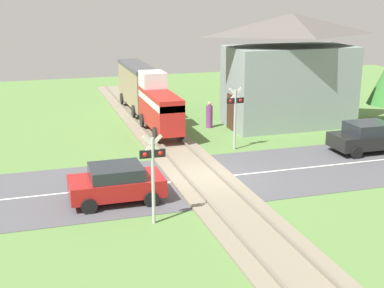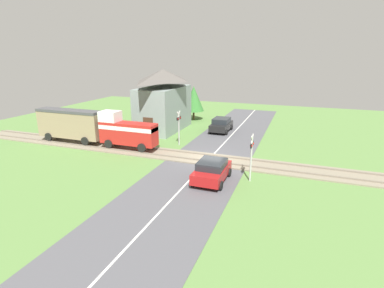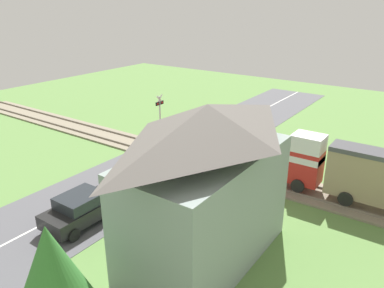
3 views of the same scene
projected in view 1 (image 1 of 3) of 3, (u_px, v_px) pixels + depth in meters
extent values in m
plane|color=#5B8442|center=(202.00, 179.00, 23.27)|extent=(60.00, 60.00, 0.00)
cube|color=#515156|center=(202.00, 179.00, 23.27)|extent=(48.00, 6.40, 0.02)
cube|color=silver|center=(202.00, 179.00, 23.27)|extent=(48.00, 0.12, 0.00)
cube|color=gray|center=(202.00, 178.00, 23.26)|extent=(2.80, 48.00, 0.12)
cube|color=slate|center=(186.00, 177.00, 23.02)|extent=(0.10, 48.00, 0.12)
cube|color=slate|center=(217.00, 174.00, 23.43)|extent=(0.10, 48.00, 0.12)
cube|color=red|center=(160.00, 109.00, 29.62)|extent=(1.35, 5.20, 1.90)
cube|color=silver|center=(160.00, 100.00, 29.47)|extent=(1.37, 5.20, 0.36)
cube|color=silver|center=(153.00, 79.00, 30.85)|extent=(1.35, 1.67, 0.90)
cylinder|color=black|center=(155.00, 134.00, 28.14)|extent=(0.14, 0.76, 0.76)
cylinder|color=black|center=(181.00, 132.00, 28.55)|extent=(0.14, 0.76, 0.76)
cylinder|color=black|center=(142.00, 120.00, 31.20)|extent=(0.14, 0.76, 0.76)
cylinder|color=black|center=(166.00, 119.00, 31.61)|extent=(0.14, 0.76, 0.76)
cube|color=#998466|center=(137.00, 86.00, 35.37)|extent=(1.35, 6.67, 2.40)
cube|color=#47474C|center=(137.00, 66.00, 35.00)|extent=(1.41, 6.67, 0.24)
cylinder|color=black|center=(133.00, 111.00, 33.53)|extent=(0.14, 0.76, 0.76)
cylinder|color=black|center=(156.00, 110.00, 33.94)|extent=(0.14, 0.76, 0.76)
cylinder|color=black|center=(122.00, 99.00, 37.45)|extent=(0.14, 0.76, 0.76)
cylinder|color=black|center=(142.00, 97.00, 37.86)|extent=(0.14, 0.76, 0.76)
cube|color=#A81919|center=(116.00, 186.00, 20.65)|extent=(3.61, 1.86, 0.68)
cube|color=#23282D|center=(116.00, 172.00, 20.50)|extent=(1.98, 1.71, 0.47)
cylinder|color=black|center=(141.00, 183.00, 21.94)|extent=(0.60, 0.18, 0.60)
cylinder|color=black|center=(152.00, 199.00, 20.22)|extent=(0.60, 0.18, 0.60)
cylinder|color=black|center=(84.00, 189.00, 21.27)|extent=(0.60, 0.18, 0.60)
cylinder|color=black|center=(89.00, 206.00, 19.56)|extent=(0.60, 0.18, 0.60)
cube|color=black|center=(367.00, 140.00, 27.06)|extent=(3.73, 1.80, 0.68)
cube|color=#23282D|center=(369.00, 128.00, 26.89)|extent=(2.05, 1.66, 0.54)
cylinder|color=black|center=(356.00, 153.00, 25.98)|extent=(0.60, 0.18, 0.60)
cylinder|color=black|center=(336.00, 143.00, 27.64)|extent=(0.60, 0.18, 0.60)
cylinder|color=black|center=(376.00, 140.00, 28.33)|extent=(0.60, 0.18, 0.60)
cylinder|color=#B7B7B7|center=(153.00, 181.00, 18.44)|extent=(0.12, 0.12, 3.13)
cube|color=black|center=(153.00, 154.00, 18.17)|extent=(0.90, 0.08, 0.28)
sphere|color=red|center=(145.00, 154.00, 18.09)|extent=(0.18, 0.18, 0.18)
sphere|color=red|center=(160.00, 153.00, 18.24)|extent=(0.18, 0.18, 0.18)
cube|color=silver|center=(152.00, 145.00, 18.08)|extent=(0.72, 0.04, 0.72)
cube|color=silver|center=(152.00, 145.00, 18.08)|extent=(0.72, 0.04, 0.72)
cylinder|color=#B7B7B7|center=(235.00, 120.00, 27.24)|extent=(0.12, 0.12, 3.13)
cube|color=black|center=(235.00, 101.00, 26.96)|extent=(0.90, 0.08, 0.28)
sphere|color=red|center=(240.00, 100.00, 27.04)|extent=(0.18, 0.18, 0.18)
sphere|color=red|center=(230.00, 101.00, 26.89)|extent=(0.18, 0.18, 0.18)
cube|color=silver|center=(235.00, 94.00, 26.88)|extent=(0.72, 0.04, 0.72)
cube|color=silver|center=(235.00, 94.00, 26.88)|extent=(0.72, 0.04, 0.72)
cube|color=gray|center=(289.00, 86.00, 32.03)|extent=(7.38, 3.85, 4.77)
pyramid|color=#5B5651|center=(292.00, 24.00, 31.03)|extent=(7.97, 4.16, 1.26)
cube|color=#472D1E|center=(231.00, 112.00, 31.35)|extent=(0.06, 1.10, 2.10)
cylinder|color=#7F3D84|center=(209.00, 117.00, 31.89)|extent=(0.39, 0.39, 1.34)
sphere|color=tan|center=(209.00, 104.00, 31.68)|extent=(0.24, 0.24, 0.24)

